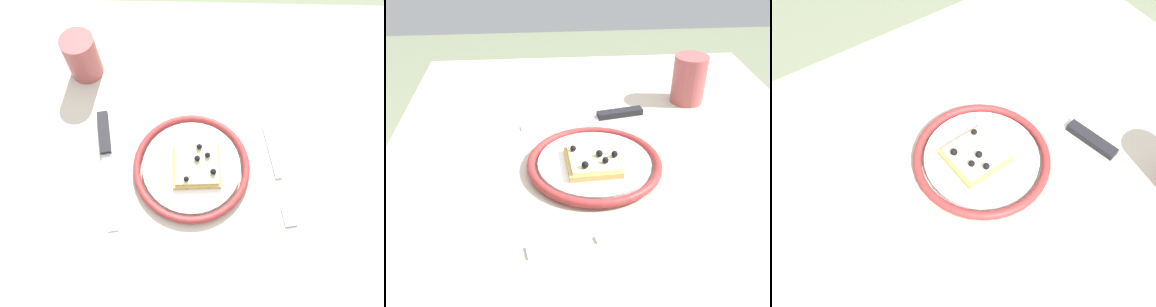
{
  "view_description": "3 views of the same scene",
  "coord_description": "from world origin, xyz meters",
  "views": [
    {
      "loc": [
        0.02,
        0.3,
        1.43
      ],
      "look_at": [
        0.03,
        0.01,
        0.76
      ],
      "focal_mm": 36.61,
      "sensor_mm": 36.0,
      "label": 1
    },
    {
      "loc": [
        -0.55,
        0.1,
        1.16
      ],
      "look_at": [
        0.05,
        0.05,
        0.76
      ],
      "focal_mm": 41.04,
      "sensor_mm": 36.0,
      "label": 2
    },
    {
      "loc": [
        -0.21,
        -0.28,
        1.34
      ],
      "look_at": [
        0.0,
        0.04,
        0.78
      ],
      "focal_mm": 41.74,
      "sensor_mm": 36.0,
      "label": 3
    }
  ],
  "objects": [
    {
      "name": "knife",
      "position": [
        0.19,
        -0.01,
        0.75
      ],
      "size": [
        0.07,
        0.24,
        0.01
      ],
      "color": "silver",
      "rests_on": "dining_table"
    },
    {
      "name": "pizza_slice_near",
      "position": [
        0.02,
        0.03,
        0.77
      ],
      "size": [
        0.09,
        0.09,
        0.03
      ],
      "color": "tan",
      "rests_on": "plate"
    },
    {
      "name": "ground_plane",
      "position": [
        0.0,
        0.0,
        0.0
      ],
      "size": [
        6.0,
        6.0,
        0.0
      ],
      "primitive_type": "plane",
      "color": "gray"
    },
    {
      "name": "fork",
      "position": [
        -0.13,
        0.04,
        0.75
      ],
      "size": [
        0.05,
        0.2,
        0.0
      ],
      "color": "#BCBCBC",
      "rests_on": "dining_table"
    },
    {
      "name": "dining_table",
      "position": [
        0.0,
        0.0,
        0.65
      ],
      "size": [
        1.03,
        0.77,
        0.74
      ],
      "color": "#BCB29E",
      "rests_on": "ground_plane"
    },
    {
      "name": "cup",
      "position": [
        0.25,
        -0.19,
        0.79
      ],
      "size": [
        0.07,
        0.07,
        0.1
      ],
      "primitive_type": "cylinder",
      "color": "#A54C4C",
      "rests_on": "dining_table"
    },
    {
      "name": "plate",
      "position": [
        0.03,
        0.03,
        0.75
      ],
      "size": [
        0.22,
        0.22,
        0.02
      ],
      "color": "white",
      "rests_on": "dining_table"
    }
  ]
}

